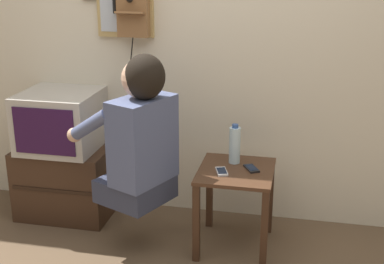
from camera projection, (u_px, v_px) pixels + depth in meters
name	position (u px, v px, depth m)	size (l,w,h in m)	color
wall_back	(202.00, 29.00, 3.43)	(6.80, 0.05, 2.55)	beige
side_table	(236.00, 187.00, 3.23)	(0.45, 0.48, 0.51)	#422819
person	(139.00, 133.00, 3.06)	(0.65, 0.58, 0.89)	#2D3347
tv_stand	(67.00, 181.00, 3.69)	(0.62, 0.44, 0.49)	#382316
television	(62.00, 120.00, 3.57)	(0.49, 0.52, 0.39)	#ADA89E
wall_phone_antique	(133.00, 3.00, 3.39)	(0.24, 0.18, 0.84)	brown
cell_phone_held	(222.00, 171.00, 3.15)	(0.10, 0.14, 0.01)	silver
cell_phone_spare	(251.00, 168.00, 3.19)	(0.11, 0.14, 0.01)	black
water_bottle	(235.00, 145.00, 3.26)	(0.07, 0.07, 0.25)	silver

